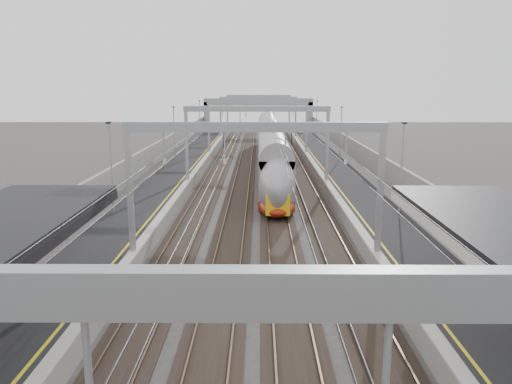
{
  "coord_description": "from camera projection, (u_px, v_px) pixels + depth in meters",
  "views": [
    {
      "loc": [
        0.22,
        -2.52,
        9.32
      ],
      "look_at": [
        0.0,
        29.87,
        2.43
      ],
      "focal_mm": 35.0,
      "sensor_mm": 36.0,
      "label": 1
    }
  ],
  "objects": [
    {
      "name": "tracks",
      "position": [
        257.0,
        184.0,
        48.41
      ],
      "size": [
        11.4,
        140.0,
        0.2
      ],
      "color": "black",
      "rests_on": "ground"
    },
    {
      "name": "signal_red_near",
      "position": [
        282.0,
        140.0,
        65.56
      ],
      "size": [
        0.32,
        0.32,
        3.48
      ],
      "color": "black",
      "rests_on": "ground"
    },
    {
      "name": "signal_red_far",
      "position": [
        292.0,
        130.0,
        79.78
      ],
      "size": [
        0.32,
        0.32,
        3.48
      ],
      "color": "black",
      "rests_on": "ground"
    },
    {
      "name": "wall_left",
      "position": [
        141.0,
        168.0,
        48.16
      ],
      "size": [
        0.3,
        120.0,
        3.2
      ],
      "primitive_type": "cube",
      "color": "gray",
      "rests_on": "ground"
    },
    {
      "name": "overbridge",
      "position": [
        258.0,
        106.0,
        101.11
      ],
      "size": [
        22.0,
        2.2,
        6.9
      ],
      "color": "gray",
      "rests_on": "ground"
    },
    {
      "name": "overhead_line",
      "position": [
        257.0,
        116.0,
        53.61
      ],
      "size": [
        13.0,
        140.0,
        6.6
      ],
      "color": "#91949A",
      "rests_on": "platform_left"
    },
    {
      "name": "platform_left",
      "position": [
        175.0,
        179.0,
        48.37
      ],
      "size": [
        4.0,
        120.0,
        1.0
      ],
      "primitive_type": "cube",
      "color": "black",
      "rests_on": "ground"
    },
    {
      "name": "train",
      "position": [
        271.0,
        151.0,
        56.36
      ],
      "size": [
        2.69,
        48.93,
        4.25
      ],
      "color": "maroon",
      "rests_on": "ground"
    },
    {
      "name": "signal_green",
      "position": [
        223.0,
        133.0,
        74.71
      ],
      "size": [
        0.32,
        0.32,
        3.48
      ],
      "color": "black",
      "rests_on": "ground"
    },
    {
      "name": "platform_right",
      "position": [
        340.0,
        179.0,
        48.26
      ],
      "size": [
        4.0,
        120.0,
        1.0
      ],
      "primitive_type": "cube",
      "color": "black",
      "rests_on": "ground"
    },
    {
      "name": "wall_right",
      "position": [
        373.0,
        168.0,
        48.01
      ],
      "size": [
        0.3,
        120.0,
        3.2
      ],
      "primitive_type": "cube",
      "color": "gray",
      "rests_on": "ground"
    }
  ]
}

